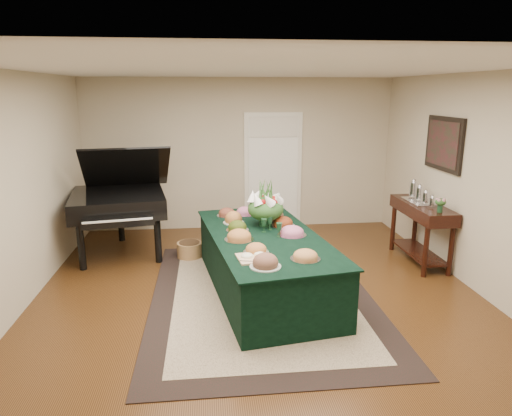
{
  "coord_description": "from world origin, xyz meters",
  "views": [
    {
      "loc": [
        -0.59,
        -5.18,
        2.47
      ],
      "look_at": [
        0.0,
        0.3,
        1.05
      ],
      "focal_mm": 32.0,
      "sensor_mm": 36.0,
      "label": 1
    }
  ],
  "objects": [
    {
      "name": "ground",
      "position": [
        0.0,
        0.0,
        0.0
      ],
      "size": [
        6.0,
        6.0,
        0.0
      ],
      "primitive_type": "plane",
      "color": "black",
      "rests_on": "ground"
    },
    {
      "name": "area_rug",
      "position": [
        0.04,
        -0.03,
        0.01
      ],
      "size": [
        2.68,
        3.76,
        0.01
      ],
      "color": "black",
      "rests_on": "ground"
    },
    {
      "name": "kitchen_doorway",
      "position": [
        0.6,
        2.97,
        1.02
      ],
      "size": [
        1.05,
        0.07,
        2.1
      ],
      "color": "white",
      "rests_on": "ground"
    },
    {
      "name": "buffet_table",
      "position": [
        0.09,
        0.16,
        0.37
      ],
      "size": [
        1.68,
        2.89,
        0.74
      ],
      "color": "black",
      "rests_on": "ground"
    },
    {
      "name": "food_platters",
      "position": [
        0.06,
        0.28,
        0.79
      ],
      "size": [
        1.08,
        2.38,
        0.13
      ],
      "color": "silver",
      "rests_on": "buffet_table"
    },
    {
      "name": "cutting_board",
      "position": [
        -0.13,
        -0.64,
        0.77
      ],
      "size": [
        0.38,
        0.38,
        0.1
      ],
      "color": "tan",
      "rests_on": "buffet_table"
    },
    {
      "name": "green_goblets",
      "position": [
        0.18,
        0.23,
        0.83
      ],
      "size": [
        0.24,
        0.38,
        0.18
      ],
      "color": "#15361F",
      "rests_on": "buffet_table"
    },
    {
      "name": "floral_centerpiece",
      "position": [
        0.16,
        0.56,
        1.03
      ],
      "size": [
        0.49,
        0.49,
        0.49
      ],
      "color": "#15361F",
      "rests_on": "buffet_table"
    },
    {
      "name": "grand_piano",
      "position": [
        -1.95,
        1.76,
        0.84
      ],
      "size": [
        1.64,
        1.82,
        1.69
      ],
      "color": "black",
      "rests_on": "ground"
    },
    {
      "name": "wicker_basket",
      "position": [
        -0.89,
        1.45,
        0.12
      ],
      "size": [
        0.38,
        0.38,
        0.24
      ],
      "primitive_type": "cylinder",
      "color": "olive",
      "rests_on": "ground"
    },
    {
      "name": "mahogany_sideboard",
      "position": [
        2.49,
        0.91,
        0.69
      ],
      "size": [
        0.45,
        1.31,
        0.89
      ],
      "color": "black",
      "rests_on": "ground"
    },
    {
      "name": "tea_service",
      "position": [
        2.5,
        1.0,
        1.0
      ],
      "size": [
        0.34,
        0.74,
        0.3
      ],
      "color": "silver",
      "rests_on": "mahogany_sideboard"
    },
    {
      "name": "pink_bouquet",
      "position": [
        2.5,
        0.43,
        1.02
      ],
      "size": [
        0.16,
        0.16,
        0.2
      ],
      "color": "#15361F",
      "rests_on": "mahogany_sideboard"
    },
    {
      "name": "wall_painting",
      "position": [
        2.72,
        0.91,
        1.75
      ],
      "size": [
        0.05,
        0.95,
        0.75
      ],
      "color": "black",
      "rests_on": "ground"
    }
  ]
}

